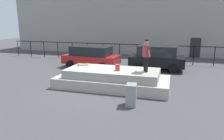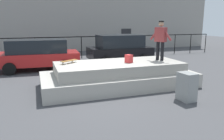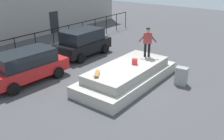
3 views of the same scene
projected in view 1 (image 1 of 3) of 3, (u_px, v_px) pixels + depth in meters
The scene contains 10 objects.
ground_plane at pixel (98, 86), 11.89m from camera, with size 60.00×60.00×0.00m, color #424244.
concrete_ledge at pixel (112, 79), 11.76m from camera, with size 6.22×2.72×1.01m.
skateboarder at pixel (146, 53), 10.83m from camera, with size 0.57×0.96×1.67m.
skateboard at pixel (83, 64), 12.58m from camera, with size 0.75×0.59×0.12m.
backpack at pixel (117, 67), 11.31m from camera, with size 0.28×0.20×0.33m, color red.
car_red_hatchback_near at pixel (91, 56), 16.74m from camera, with size 4.51×2.38×1.70m.
car_black_hatchback_mid at pixel (157, 57), 15.89m from camera, with size 4.03×2.26×1.83m.
utility_box at pixel (131, 95), 9.11m from camera, with size 0.44×0.60×0.96m, color gray.
fence_row at pixel (128, 50), 19.08m from camera, with size 24.06×0.06×1.62m.
warehouse_building at pixel (142, 22), 25.61m from camera, with size 30.86×7.23×7.11m.
Camera 1 is at (3.98, -10.69, 3.58)m, focal length 33.74 mm.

